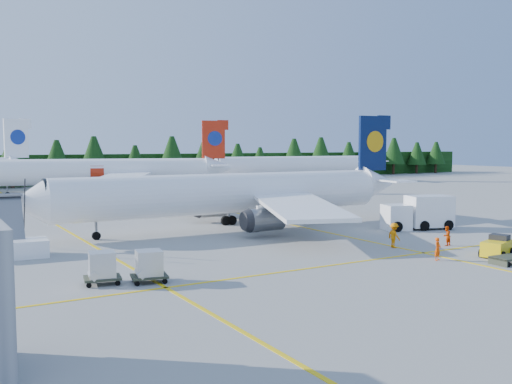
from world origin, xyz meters
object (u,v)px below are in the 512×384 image
airliner_red (92,172)px  service_truck (417,213)px  baggage_tug (497,247)px  airstairs (12,244)px  airliner_navy (221,195)px

airliner_red → service_truck: 55.20m
baggage_tug → service_truck: bearing=49.1°
airstairs → service_truck: (34.61, -4.95, 0.63)m
service_truck → baggage_tug: service_truck is taller
airstairs → baggage_tug: size_ratio=2.22×
airliner_navy → service_truck: (16.07, -8.92, -1.75)m
airstairs → airliner_red: bearing=74.0°
airstairs → baggage_tug: 34.20m
airliner_navy → airliner_red: (-0.39, 43.73, 0.30)m
airliner_navy → airliner_red: bearing=92.3°
airliner_red → baggage_tug: (11.35, -65.00, -2.89)m
airstairs → service_truck: bearing=-3.4°
airliner_navy → airstairs: 19.10m
airliner_navy → airliner_red: airliner_red is taller
airliner_red → service_truck: bearing=-58.7°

